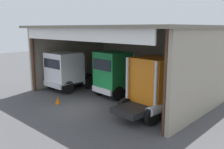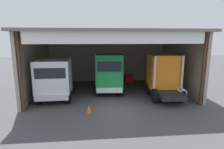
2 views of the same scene
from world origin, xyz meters
The scene contains 8 objects.
ground_plane centered at (0.00, 0.00, 0.00)m, with size 80.00×80.00×0.00m, color #4C4C4F.
workshop_shed centered at (0.00, 5.41, 3.86)m, with size 14.07×9.83×5.64m.
truck_white_right_bay centered at (-4.75, 2.33, 1.78)m, with size 2.77×4.95×3.36m.
truck_green_center_left_bay centered at (-0.21, 3.76, 1.88)m, with size 2.58×4.96×3.64m.
truck_orange_center_bay centered at (4.34, 2.25, 1.95)m, with size 2.68×4.43×3.69m.
oil_drum centered at (1.64, 8.10, 0.45)m, with size 0.58×0.58×0.89m, color #B21E19.
tool_cart centered at (2.38, 7.84, 0.50)m, with size 0.90×0.60×1.00m, color red.
traffic_cone centered at (-1.94, -0.58, 0.28)m, with size 0.36×0.36×0.56m, color orange.
Camera 2 is at (-1.54, -12.55, 4.99)m, focal length 29.61 mm.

